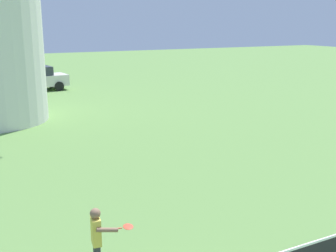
% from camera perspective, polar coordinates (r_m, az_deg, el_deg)
% --- Properties ---
extents(player_far, '(0.71, 0.58, 1.23)m').
position_cam_1_polar(player_far, '(7.63, -9.54, -14.62)').
color(player_far, '#333338').
rests_on(player_far, ground_plane).
extents(parked_car_cream, '(4.64, 2.23, 1.56)m').
position_cam_1_polar(parked_car_cream, '(28.45, -18.13, 6.14)').
color(parked_car_cream, silver).
rests_on(parked_car_cream, ground_plane).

